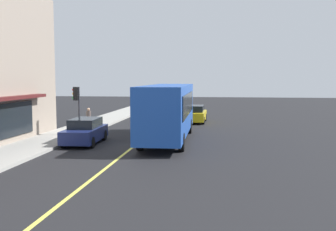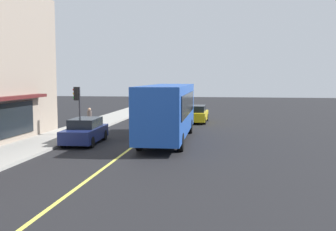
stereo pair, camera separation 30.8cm
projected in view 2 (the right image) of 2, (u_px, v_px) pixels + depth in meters
The scene contains 8 objects.
ground at pixel (133, 147), 22.66m from camera, with size 120.00×120.00×0.00m, color black.
sidewalk at pixel (40, 143), 23.47m from camera, with size 80.00×3.08×0.15m, color #9E9B93.
lane_centre_stripe at pixel (133, 147), 22.65m from camera, with size 36.00×0.16×0.01m, color #D8D14C.
bus at pixel (168, 109), 24.74m from camera, with size 11.18×2.77×3.50m.
traffic_light at pixel (77, 99), 26.47m from camera, with size 0.30×0.52×3.20m.
car_yellow at pixel (197, 114), 35.08m from camera, with size 4.34×1.93×1.52m.
car_navy at pixel (85, 131), 23.79m from camera, with size 4.38×2.03×1.52m.
pedestrian_waiting at pixel (90, 117), 28.95m from camera, with size 0.34×0.34×1.62m.
Camera 2 is at (-21.85, -5.28, 3.95)m, focal length 42.22 mm.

